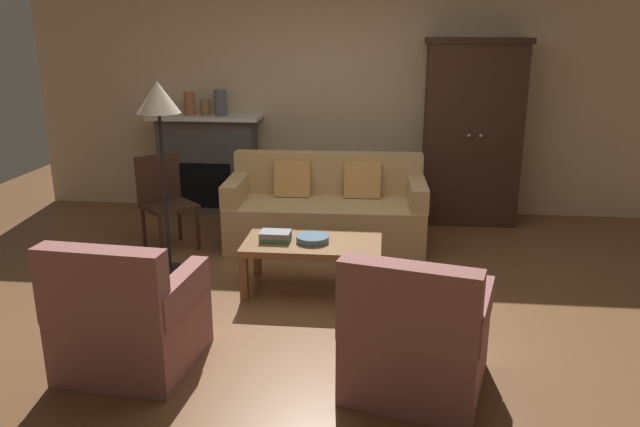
{
  "coord_description": "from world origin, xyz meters",
  "views": [
    {
      "loc": [
        0.48,
        -4.6,
        2.05
      ],
      "look_at": [
        -0.06,
        0.44,
        0.55
      ],
      "focal_mm": 34.99,
      "sensor_mm": 36.0,
      "label": 1
    }
  ],
  "objects": [
    {
      "name": "book_stack",
      "position": [
        -0.38,
        0.08,
        0.46
      ],
      "size": [
        0.24,
        0.17,
        0.08
      ],
      "color": "#427A4C",
      "rests_on": "coffee_table"
    },
    {
      "name": "mantel_vase_bronze",
      "position": [
        -1.55,
        2.28,
        1.21
      ],
      "size": [
        0.11,
        0.11,
        0.18
      ],
      "primitive_type": "cylinder",
      "color": "olive",
      "rests_on": "fireplace"
    },
    {
      "name": "coffee_table",
      "position": [
        -0.08,
        0.09,
        0.37
      ],
      "size": [
        1.1,
        0.6,
        0.42
      ],
      "color": "brown",
      "rests_on": "ground"
    },
    {
      "name": "fruit_bowl",
      "position": [
        -0.08,
        0.08,
        0.45
      ],
      "size": [
        0.26,
        0.26,
        0.05
      ],
      "primitive_type": "cylinder",
      "color": "slate",
      "rests_on": "coffee_table"
    },
    {
      "name": "floor_lamp",
      "position": [
        -1.38,
        0.38,
        1.42
      ],
      "size": [
        0.36,
        0.36,
        1.65
      ],
      "color": "black",
      "rests_on": "ground"
    },
    {
      "name": "dog",
      "position": [
        -1.72,
        -0.16,
        0.25
      ],
      "size": [
        0.54,
        0.34,
        0.39
      ],
      "color": "beige",
      "rests_on": "ground"
    },
    {
      "name": "ground_plane",
      "position": [
        0.0,
        0.0,
        0.0
      ],
      "size": [
        9.6,
        9.6,
        0.0
      ],
      "primitive_type": "plane",
      "color": "brown"
    },
    {
      "name": "mantel_vase_terracotta",
      "position": [
        -1.73,
        2.28,
        1.25
      ],
      "size": [
        0.12,
        0.12,
        0.25
      ],
      "primitive_type": "cylinder",
      "color": "#A86042",
      "rests_on": "fireplace"
    },
    {
      "name": "fireplace",
      "position": [
        -1.55,
        2.3,
        0.57
      ],
      "size": [
        1.26,
        0.48,
        1.12
      ],
      "color": "#4C4947",
      "rests_on": "ground"
    },
    {
      "name": "side_chair_wooden",
      "position": [
        -1.62,
        1.0,
        0.51
      ],
      "size": [
        0.62,
        0.62,
        0.9
      ],
      "color": "#382319",
      "rests_on": "ground"
    },
    {
      "name": "mantel_vase_slate",
      "position": [
        -1.37,
        2.28,
        1.26
      ],
      "size": [
        0.15,
        0.15,
        0.29
      ],
      "primitive_type": "cylinder",
      "color": "#565B66",
      "rests_on": "fireplace"
    },
    {
      "name": "armchair_near_right",
      "position": [
        0.69,
        -1.3,
        0.32
      ],
      "size": [
        0.93,
        0.93,
        0.88
      ],
      "color": "#935B56",
      "rests_on": "ground"
    },
    {
      "name": "armoire",
      "position": [
        1.4,
        2.22,
        0.99
      ],
      "size": [
        1.06,
        0.57,
        1.97
      ],
      "color": "#382319",
      "rests_on": "ground"
    },
    {
      "name": "armchair_near_left",
      "position": [
        -1.07,
        -1.23,
        0.32
      ],
      "size": [
        0.84,
        0.83,
        0.88
      ],
      "color": "#935B56",
      "rests_on": "ground"
    },
    {
      "name": "back_wall",
      "position": [
        0.0,
        2.55,
        1.4
      ],
      "size": [
        7.2,
        0.1,
        2.8
      ],
      "primitive_type": "cube",
      "color": "beige",
      "rests_on": "ground"
    },
    {
      "name": "couch",
      "position": [
        -0.08,
        1.29,
        0.32
      ],
      "size": [
        1.94,
        0.91,
        0.86
      ],
      "color": "tan",
      "rests_on": "ground"
    }
  ]
}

